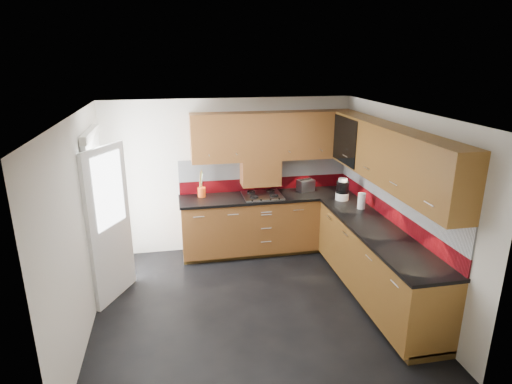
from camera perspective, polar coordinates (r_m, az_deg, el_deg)
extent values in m
cube|color=black|center=(5.59, -0.62, -14.90)|extent=(4.00, 3.80, 0.02)
cube|color=white|center=(4.73, -0.71, 11.02)|extent=(4.00, 3.80, 0.10)
cube|color=silver|center=(6.77, -3.50, 2.27)|extent=(4.00, 0.08, 2.64)
cube|color=silver|center=(3.43, 5.13, -14.16)|extent=(4.00, 0.08, 2.64)
cube|color=silver|center=(5.08, -22.77, -4.51)|extent=(0.08, 3.80, 2.64)
cube|color=silver|center=(5.70, 18.91, -1.71)|extent=(0.08, 3.80, 2.64)
cube|color=brown|center=(6.77, 1.63, -4.16)|extent=(2.70, 0.60, 0.95)
cube|color=brown|center=(5.74, 15.69, -9.14)|extent=(0.60, 2.60, 0.95)
cube|color=#412D12|center=(6.97, 1.54, -7.31)|extent=(2.70, 0.54, 0.10)
cube|color=#412D12|center=(5.95, 15.60, -12.76)|extent=(0.54, 2.60, 0.10)
cube|color=black|center=(6.61, 1.60, -0.62)|extent=(2.72, 0.62, 0.04)
cube|color=black|center=(5.53, 16.07, -5.12)|extent=(0.62, 2.60, 0.04)
cube|color=maroon|center=(6.85, 1.14, 1.11)|extent=(2.70, 0.02, 0.20)
cube|color=silver|center=(6.78, 1.16, 3.30)|extent=(2.70, 0.02, 0.34)
cube|color=maroon|center=(5.89, 17.37, -2.59)|extent=(0.02, 3.20, 0.20)
cube|color=silver|center=(5.80, 17.62, -0.08)|extent=(0.02, 3.20, 0.34)
cube|color=brown|center=(6.54, 2.33, 7.50)|extent=(2.50, 0.33, 0.72)
cube|color=brown|center=(5.45, 17.53, 4.60)|extent=(0.33, 2.87, 0.72)
cube|color=silver|center=(6.38, 1.36, 5.33)|extent=(1.80, 0.01, 0.16)
cube|color=silver|center=(5.39, 15.84, 2.30)|extent=(0.01, 2.00, 0.16)
cube|color=brown|center=(6.62, 0.59, 2.68)|extent=(0.60, 0.33, 0.40)
cube|color=black|center=(6.29, 11.71, 6.74)|extent=(0.01, 0.80, 0.66)
cube|color=#FFD18C|center=(6.42, 14.26, 6.77)|extent=(0.01, 0.76, 0.64)
cube|color=black|center=(6.36, 13.17, 6.93)|extent=(0.29, 0.76, 0.01)
cylinder|color=black|center=(6.12, 14.18, 7.40)|extent=(0.07, 0.07, 0.16)
cylinder|color=black|center=(6.25, 13.60, 7.66)|extent=(0.07, 0.07, 0.16)
cylinder|color=white|center=(6.39, 13.05, 7.90)|extent=(0.07, 0.07, 0.16)
cylinder|color=black|center=(6.52, 12.52, 8.14)|extent=(0.07, 0.07, 0.16)
cube|color=white|center=(5.96, -20.22, -2.85)|extent=(0.06, 0.95, 2.04)
cube|color=white|center=(5.61, -18.89, -4.19)|extent=(0.42, 0.73, 1.98)
cube|color=white|center=(5.46, -19.05, 0.22)|extent=(0.28, 0.50, 0.90)
cube|color=silver|center=(6.57, 0.85, -0.45)|extent=(0.59, 0.51, 0.02)
torus|color=black|center=(6.42, -0.26, -0.66)|extent=(0.13, 0.13, 0.02)
torus|color=black|center=(6.48, 2.41, -0.49)|extent=(0.13, 0.13, 0.02)
torus|color=black|center=(6.65, -0.66, 0.00)|extent=(0.13, 0.13, 0.02)
torus|color=black|center=(6.71, 1.92, 0.16)|extent=(0.13, 0.13, 0.02)
cube|color=black|center=(6.34, 1.31, -1.05)|extent=(0.45, 0.04, 0.02)
cylinder|color=#EC5116|center=(6.56, -7.26, -0.03)|extent=(0.12, 0.12, 0.15)
cylinder|color=olive|center=(6.53, -7.35, 1.55)|extent=(0.06, 0.02, 0.30)
cylinder|color=olive|center=(6.53, -7.28, 1.47)|extent=(0.05, 0.03, 0.28)
cylinder|color=olive|center=(6.52, -7.41, 1.62)|extent=(0.06, 0.03, 0.32)
cylinder|color=olive|center=(6.53, -7.21, 1.38)|extent=(0.04, 0.04, 0.26)
cylinder|color=olive|center=(6.52, -7.48, 1.47)|extent=(0.03, 0.05, 0.29)
cube|color=silver|center=(6.85, 6.64, 0.89)|extent=(0.29, 0.23, 0.18)
cube|color=black|center=(6.82, 6.67, 1.65)|extent=(0.20, 0.08, 0.01)
cube|color=black|center=(6.86, 6.57, 1.74)|extent=(0.20, 0.08, 0.01)
cylinder|color=white|center=(6.52, 11.39, -0.54)|extent=(0.20, 0.20, 0.11)
cylinder|color=black|center=(6.48, 11.46, 0.66)|extent=(0.19, 0.19, 0.18)
cylinder|color=white|center=(6.45, 11.52, 1.59)|extent=(0.13, 0.13, 0.04)
cylinder|color=white|center=(6.19, 13.89, -1.16)|extent=(0.11, 0.11, 0.23)
cube|color=#F65C1B|center=(6.54, 11.49, -0.93)|extent=(0.15, 0.14, 0.01)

